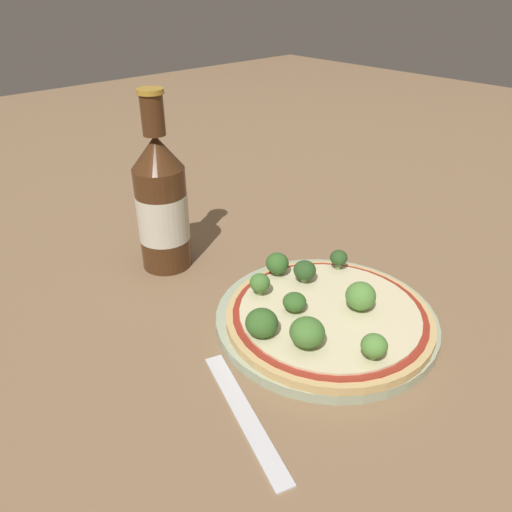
# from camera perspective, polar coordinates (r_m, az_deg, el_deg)

# --- Properties ---
(ground_plane) EXTENTS (3.00, 3.00, 0.00)m
(ground_plane) POSITION_cam_1_polar(r_m,az_deg,el_deg) (0.58, 8.20, -8.24)
(ground_plane) COLOR #846647
(plate) EXTENTS (0.25, 0.25, 0.01)m
(plate) POSITION_cam_1_polar(r_m,az_deg,el_deg) (0.59, 7.95, -7.13)
(plate) COLOR #A3B293
(plate) RESTS_ON ground_plane
(pizza) EXTENTS (0.23, 0.23, 0.01)m
(pizza) POSITION_cam_1_polar(r_m,az_deg,el_deg) (0.58, 8.27, -6.44)
(pizza) COLOR tan
(pizza) RESTS_ON plate
(broccoli_floret_0) EXTENTS (0.02, 0.02, 0.03)m
(broccoli_floret_0) POSITION_cam_1_polar(r_m,az_deg,el_deg) (0.58, 0.44, -3.11)
(broccoli_floret_0) COLOR #7A9E5B
(broccoli_floret_0) RESTS_ON pizza
(broccoli_floret_1) EXTENTS (0.03, 0.03, 0.03)m
(broccoli_floret_1) POSITION_cam_1_polar(r_m,az_deg,el_deg) (0.50, 13.35, -9.97)
(broccoli_floret_1) COLOR #7A9E5B
(broccoli_floret_1) RESTS_ON pizza
(broccoli_floret_2) EXTENTS (0.03, 0.03, 0.03)m
(broccoli_floret_2) POSITION_cam_1_polar(r_m,az_deg,el_deg) (0.56, 11.87, -4.50)
(broccoli_floret_2) COLOR #7A9E5B
(broccoli_floret_2) RESTS_ON pizza
(broccoli_floret_3) EXTENTS (0.03, 0.03, 0.02)m
(broccoli_floret_3) POSITION_cam_1_polar(r_m,az_deg,el_deg) (0.55, 4.42, -5.26)
(broccoli_floret_3) COLOR #7A9E5B
(broccoli_floret_3) RESTS_ON pizza
(broccoli_floret_4) EXTENTS (0.02, 0.02, 0.03)m
(broccoli_floret_4) POSITION_cam_1_polar(r_m,az_deg,el_deg) (0.64, 9.43, -0.24)
(broccoli_floret_4) COLOR #7A9E5B
(broccoli_floret_4) RESTS_ON pizza
(broccoli_floret_5) EXTENTS (0.03, 0.03, 0.03)m
(broccoli_floret_5) POSITION_cam_1_polar(r_m,az_deg,el_deg) (0.60, 5.59, -1.64)
(broccoli_floret_5) COLOR #7A9E5B
(broccoli_floret_5) RESTS_ON pizza
(broccoli_floret_6) EXTENTS (0.03, 0.03, 0.03)m
(broccoli_floret_6) POSITION_cam_1_polar(r_m,az_deg,el_deg) (0.62, 2.45, -0.85)
(broccoli_floret_6) COLOR #7A9E5B
(broccoli_floret_6) RESTS_ON pizza
(broccoli_floret_7) EXTENTS (0.04, 0.04, 0.03)m
(broccoli_floret_7) POSITION_cam_1_polar(r_m,az_deg,el_deg) (0.50, 5.86, -8.66)
(broccoli_floret_7) COLOR #7A9E5B
(broccoli_floret_7) RESTS_ON pizza
(broccoli_floret_8) EXTENTS (0.03, 0.03, 0.03)m
(broccoli_floret_8) POSITION_cam_1_polar(r_m,az_deg,el_deg) (0.52, 0.66, -7.67)
(broccoli_floret_8) COLOR #7A9E5B
(broccoli_floret_8) RESTS_ON pizza
(beer_bottle) EXTENTS (0.07, 0.07, 0.24)m
(beer_bottle) POSITION_cam_1_polar(r_m,az_deg,el_deg) (0.67, -10.72, 5.89)
(beer_bottle) COLOR #472814
(beer_bottle) RESTS_ON ground_plane
(fork) EXTENTS (0.07, 0.17, 0.00)m
(fork) POSITION_cam_1_polar(r_m,az_deg,el_deg) (0.48, -1.32, -17.56)
(fork) COLOR silver
(fork) RESTS_ON ground_plane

